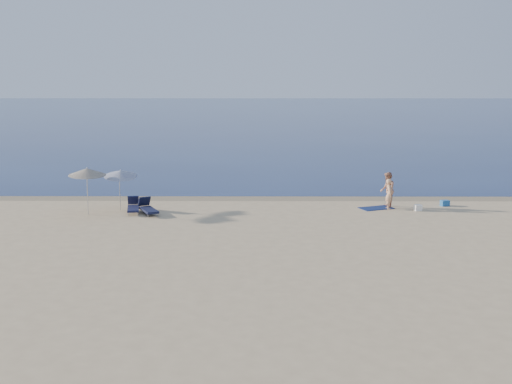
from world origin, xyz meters
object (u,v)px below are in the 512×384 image
person_left (389,194)px  umbrella_near (121,173)px  person_right (387,190)px  blue_cooler (445,203)px

person_left → umbrella_near: bearing=98.7°
person_right → blue_cooler: (3.26, 0.41, -0.80)m
umbrella_near → blue_cooler: bearing=-9.6°
person_left → blue_cooler: person_left is taller
person_left → umbrella_near: 14.33m
person_left → person_right: (-0.02, 0.42, 0.15)m
blue_cooler → umbrella_near: (-17.52, -1.09, 1.80)m
person_left → blue_cooler: 3.41m
person_right → blue_cooler: person_right is taller
person_left → person_right: size_ratio=0.85×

